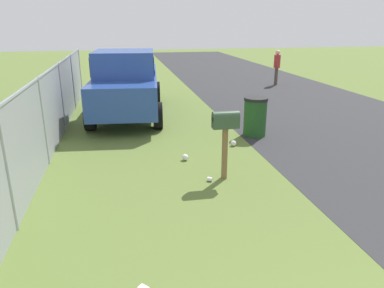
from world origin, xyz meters
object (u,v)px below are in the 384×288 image
(mailbox, at_px, (225,125))
(pickup_truck, at_px, (127,81))
(pedestrian, at_px, (277,65))
(trash_bin, at_px, (255,117))

(mailbox, distance_m, pickup_truck, 5.69)
(pedestrian, bearing_deg, pickup_truck, -115.39)
(pickup_truck, xyz_separation_m, pedestrian, (4.67, -7.14, -0.16))
(pickup_truck, xyz_separation_m, trash_bin, (-2.88, -3.26, -0.59))
(mailbox, distance_m, pedestrian, 11.48)
(trash_bin, bearing_deg, pickup_truck, 48.57)
(mailbox, relative_size, trash_bin, 1.30)
(mailbox, bearing_deg, pedestrian, -27.94)
(pickup_truck, distance_m, trash_bin, 4.39)
(mailbox, distance_m, trash_bin, 3.05)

